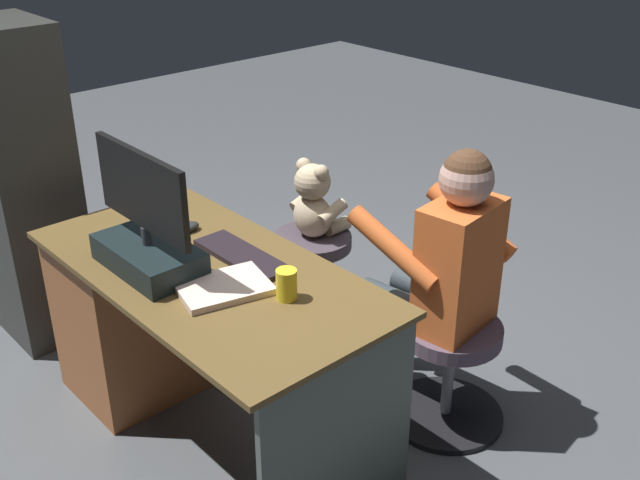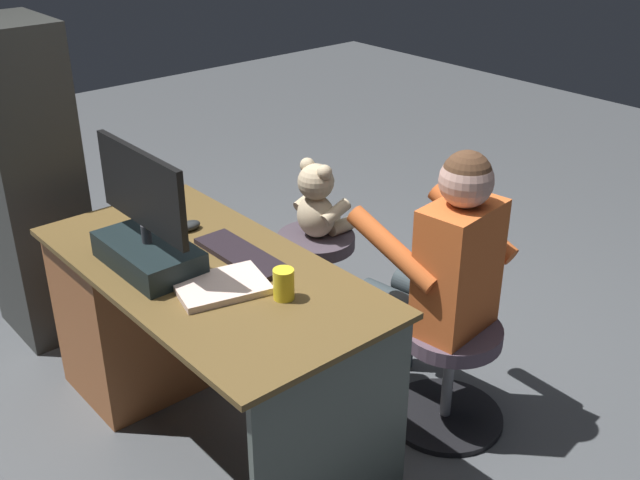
% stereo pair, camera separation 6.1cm
% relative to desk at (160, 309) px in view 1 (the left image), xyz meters
% --- Properties ---
extents(ground_plane, '(10.00, 10.00, 0.00)m').
position_rel_desk_xyz_m(ground_plane, '(-0.38, -0.41, -0.39)').
color(ground_plane, '#4C5053').
extents(desk, '(1.43, 0.72, 0.74)m').
position_rel_desk_xyz_m(desk, '(0.00, 0.00, 0.00)').
color(desk, brown).
rests_on(desk, ground_plane).
extents(monitor, '(0.54, 0.23, 0.44)m').
position_rel_desk_xyz_m(monitor, '(-0.24, 0.15, 0.47)').
color(monitor, black).
rests_on(monitor, desk).
extents(keyboard, '(0.42, 0.14, 0.02)m').
position_rel_desk_xyz_m(keyboard, '(-0.40, -0.14, 0.35)').
color(keyboard, black).
rests_on(keyboard, desk).
extents(computer_mouse, '(0.06, 0.10, 0.04)m').
position_rel_desk_xyz_m(computer_mouse, '(-0.08, -0.12, 0.36)').
color(computer_mouse, '#282A2A').
rests_on(computer_mouse, desk).
extents(cup, '(0.07, 0.07, 0.11)m').
position_rel_desk_xyz_m(cup, '(-0.73, -0.08, 0.40)').
color(cup, yellow).
rests_on(cup, desk).
extents(tv_remote, '(0.07, 0.15, 0.02)m').
position_rel_desk_xyz_m(tv_remote, '(0.03, 0.00, 0.35)').
color(tv_remote, black).
rests_on(tv_remote, desk).
extents(notebook_binder, '(0.29, 0.35, 0.02)m').
position_rel_desk_xyz_m(notebook_binder, '(-0.55, 0.05, 0.36)').
color(notebook_binder, beige).
rests_on(notebook_binder, desk).
extents(office_chair_teddy, '(0.48, 0.48, 0.44)m').
position_rel_desk_xyz_m(office_chair_teddy, '(0.01, -0.85, -0.14)').
color(office_chair_teddy, black).
rests_on(office_chair_teddy, ground_plane).
extents(teddy_bear, '(0.25, 0.26, 0.37)m').
position_rel_desk_xyz_m(teddy_bear, '(0.01, -0.86, 0.22)').
color(teddy_bear, '#CCB691').
rests_on(teddy_bear, office_chair_teddy).
extents(visitor_chair, '(0.47, 0.47, 0.44)m').
position_rel_desk_xyz_m(visitor_chair, '(-0.93, -0.73, -0.13)').
color(visitor_chair, black).
rests_on(visitor_chair, ground_plane).
extents(person, '(0.56, 0.52, 1.15)m').
position_rel_desk_xyz_m(person, '(-0.85, -0.74, 0.29)').
color(person, '#D5612A').
rests_on(person, ground_plane).
extents(equipment_rack, '(0.44, 0.36, 1.46)m').
position_rel_desk_xyz_m(equipment_rack, '(0.80, 0.17, 0.34)').
color(equipment_rack, '#2C2E2B').
rests_on(equipment_rack, ground_plane).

